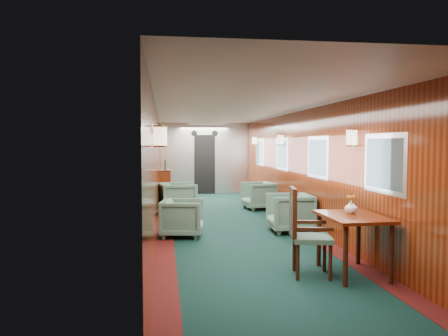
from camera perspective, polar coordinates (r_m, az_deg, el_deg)
name	(u,v)px	position (r m, az deg, el deg)	size (l,w,h in m)	color
room	(231,147)	(8.95, 0.89, 2.73)	(12.00, 12.10, 2.40)	black
bulkhead	(204,159)	(14.84, -2.57, 1.20)	(2.98, 0.17, 2.39)	silver
windows_right	(297,156)	(9.54, 9.53, 1.61)	(0.02, 8.60, 0.80)	silver
wall_sconces	(227,140)	(9.52, 0.37, 3.69)	(2.97, 7.97, 0.25)	beige
dining_table	(353,225)	(5.96, 16.48, -7.13)	(0.73, 1.04, 0.78)	maroon
side_chair	(303,228)	(5.77, 10.32, -7.73)	(0.59, 0.61, 1.15)	#1E483B
credenza	(165,186)	(12.80, -7.72, -2.28)	(0.33, 1.07, 1.23)	maroon
flower_vase	(351,207)	(6.07, 16.27, -4.91)	(0.17, 0.17, 0.17)	white
armchair_left_near	(182,218)	(8.10, -5.44, -6.50)	(0.74, 0.76, 0.69)	#1E483B
armchair_left_far	(178,198)	(10.72, -6.05, -3.92)	(0.82, 0.84, 0.76)	#1E483B
armchair_right_near	(290,213)	(8.57, 8.61, -5.80)	(0.80, 0.82, 0.75)	#1E483B
armchair_right_far	(259,196)	(11.40, 4.59, -3.60)	(0.76, 0.79, 0.72)	#1E483B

